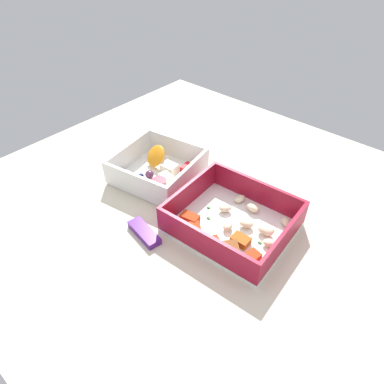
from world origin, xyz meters
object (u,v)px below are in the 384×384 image
(candy_bar, at_px, (144,233))
(paper_cup_liner, at_px, (118,157))
(fruit_bowl, at_px, (158,170))
(pasta_container, at_px, (232,223))

(candy_bar, height_order, paper_cup_liner, paper_cup_liner)
(fruit_bowl, relative_size, candy_bar, 2.50)
(candy_bar, distance_m, paper_cup_liner, 0.24)
(candy_bar, bearing_deg, fruit_bowl, -53.21)
(pasta_container, relative_size, paper_cup_liner, 5.40)
(paper_cup_liner, bearing_deg, candy_bar, 150.90)
(pasta_container, bearing_deg, paper_cup_liner, -4.76)
(fruit_bowl, bearing_deg, paper_cup_liner, 7.80)
(pasta_container, distance_m, paper_cup_liner, 0.31)
(pasta_container, height_order, paper_cup_liner, pasta_container)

